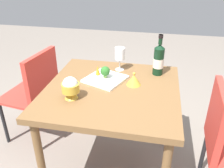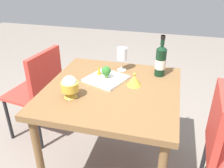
# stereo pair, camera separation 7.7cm
# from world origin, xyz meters

# --- Properties ---
(ground_plane) EXTENTS (8.00, 8.00, 0.00)m
(ground_plane) POSITION_xyz_m (0.00, 0.00, 0.00)
(ground_plane) COLOR gray
(dining_table) EXTENTS (0.88, 0.88, 0.74)m
(dining_table) POSITION_xyz_m (0.00, 0.00, 0.65)
(dining_table) COLOR brown
(dining_table) RESTS_ON ground_plane
(chair_near_window) EXTENTS (0.46, 0.46, 0.85)m
(chair_near_window) POSITION_xyz_m (-0.70, 0.24, 0.53)
(chair_near_window) COLOR red
(chair_near_window) RESTS_ON ground_plane
(wine_bottle) EXTENTS (0.08, 0.08, 0.30)m
(wine_bottle) POSITION_xyz_m (0.29, 0.28, 0.86)
(wine_bottle) COLOR black
(wine_bottle) RESTS_ON dining_table
(wine_glass) EXTENTS (0.08, 0.08, 0.18)m
(wine_glass) POSITION_xyz_m (0.00, 0.30, 0.87)
(wine_glass) COLOR white
(wine_glass) RESTS_ON dining_table
(rice_bowl) EXTENTS (0.11, 0.11, 0.14)m
(rice_bowl) POSITION_xyz_m (-0.22, -0.17, 0.81)
(rice_bowl) COLOR gold
(rice_bowl) RESTS_ON dining_table
(rice_bowl_lid) EXTENTS (0.10, 0.10, 0.09)m
(rice_bowl_lid) POSITION_xyz_m (0.14, 0.08, 0.78)
(rice_bowl_lid) COLOR gold
(rice_bowl_lid) RESTS_ON dining_table
(serving_plate) EXTENTS (0.32, 0.32, 0.02)m
(serving_plate) POSITION_xyz_m (-0.07, 0.11, 0.75)
(serving_plate) COLOR white
(serving_plate) RESTS_ON dining_table
(broccoli_floret) EXTENTS (0.07, 0.07, 0.09)m
(broccoli_floret) POSITION_xyz_m (-0.07, 0.11, 0.81)
(broccoli_floret) COLOR #729E4C
(broccoli_floret) RESTS_ON serving_plate
(carrot_garnish_left) EXTENTS (0.03, 0.03, 0.07)m
(carrot_garnish_left) POSITION_xyz_m (-0.14, 0.15, 0.79)
(carrot_garnish_left) COLOR orange
(carrot_garnish_left) RESTS_ON serving_plate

